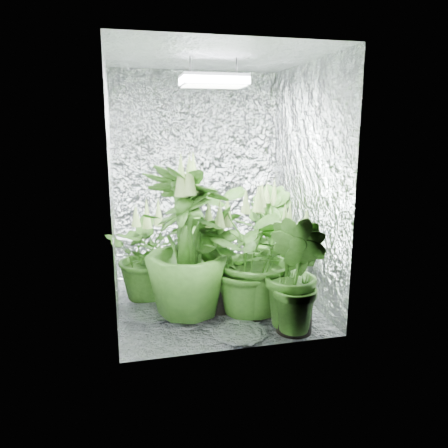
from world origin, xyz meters
TOP-DOWN VIEW (x-y plane):
  - ground at (0.00, 0.00)m, footprint 1.60×1.60m
  - walls at (0.00, 0.00)m, footprint 1.62×1.62m
  - ceiling at (0.00, 0.00)m, footprint 1.60×1.60m
  - grow_lamp at (0.00, 0.00)m, footprint 0.50×0.30m
  - plant_a at (-0.52, 0.22)m, footprint 0.72×0.72m
  - plant_b at (-0.13, 0.31)m, footprint 0.61×0.61m
  - plant_c at (0.59, 0.35)m, footprint 0.60×0.60m
  - plant_d at (-0.26, -0.19)m, footprint 0.93×0.93m
  - plant_e at (0.23, -0.30)m, footprint 1.00×1.00m
  - plant_f at (0.00, -0.11)m, footprint 0.63×0.63m
  - plant_g at (0.46, -0.64)m, footprint 0.63×0.63m
  - circulation_fan at (0.58, 0.62)m, footprint 0.17×0.35m
  - plant_label at (0.51, -0.67)m, footprint 0.06×0.05m

SIDE VIEW (x-z plane):
  - ground at x=0.00m, z-range 0.00..0.00m
  - circulation_fan at x=0.58m, z-range -0.03..0.37m
  - plant_label at x=0.51m, z-range 0.26..0.34m
  - plant_b at x=-0.13m, z-range -0.04..0.86m
  - plant_a at x=-0.52m, z-range -0.03..0.86m
  - plant_f at x=0.00m, z-range -0.05..0.91m
  - plant_g at x=0.46m, z-range -0.04..0.92m
  - plant_c at x=0.59m, z-range -0.04..0.96m
  - plant_e at x=0.23m, z-range -0.02..1.03m
  - plant_d at x=-0.26m, z-range -0.04..1.25m
  - walls at x=0.00m, z-range 0.00..2.00m
  - grow_lamp at x=0.00m, z-range 1.72..1.94m
  - ceiling at x=0.00m, z-range 2.00..2.00m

